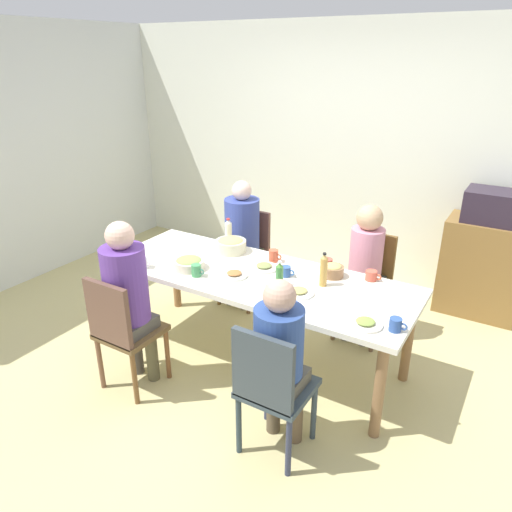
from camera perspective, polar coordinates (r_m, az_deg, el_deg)
The scene contains 32 objects.
ground_plane at distance 3.98m, azimuth 0.00°, elevation -11.92°, with size 6.85×6.85×0.00m, color tan.
wall_back at distance 5.20m, azimuth 11.98°, elevation 11.73°, with size 5.95×0.12×2.60m, color silver.
wall_left at distance 5.47m, azimuth -27.55°, elevation 10.20°, with size 0.12×4.19×2.60m, color silver.
dining_table at distance 3.64m, azimuth 0.00°, elevation -3.23°, with size 2.40×0.88×0.74m.
chair_0 at distance 4.16m, azimuth 13.02°, elevation -2.75°, with size 0.40×0.40×0.90m.
person_0 at distance 4.00m, azimuth 12.84°, elevation -0.69°, with size 0.30×0.30×1.19m.
chair_1 at distance 3.50m, azimuth -15.68°, elevation -8.28°, with size 0.40×0.40×0.90m.
person_1 at distance 3.44m, azimuth -15.05°, elevation -4.15°, with size 0.30×0.30×1.27m.
chair_2 at distance 2.87m, azimuth 1.82°, elevation -15.15°, with size 0.40×0.40×0.90m.
person_2 at distance 2.83m, azimuth 2.80°, elevation -11.34°, with size 0.30×0.30×1.15m.
chair_3 at distance 4.62m, azimuth -1.09°, elevation 0.56°, with size 0.40×0.40×0.90m.
person_3 at distance 4.47m, azimuth -1.72°, elevation 2.82°, with size 0.32×0.32×1.22m.
plate_0 at distance 3.33m, azimuth 5.12°, elevation -4.29°, with size 0.21×0.21×0.04m.
plate_1 at distance 3.03m, azimuth 12.90°, elevation -7.80°, with size 0.21×0.21×0.04m.
plate_2 at distance 3.69m, azimuth 1.01°, elevation -1.33°, with size 0.22×0.22×0.04m.
plate_3 at distance 3.57m, azimuth -2.59°, elevation -2.22°, with size 0.20×0.20×0.04m.
bowl_0 at distance 4.00m, azimuth -3.03°, elevation 1.34°, with size 0.26×0.26×0.12m.
bowl_1 at distance 3.72m, azimuth -7.99°, elevation -0.86°, with size 0.24×0.24×0.09m.
bowl_2 at distance 3.60m, azimuth 9.13°, elevation -1.67°, with size 0.16×0.16×0.10m.
cup_0 at distance 3.60m, azimuth 13.58°, elevation -2.28°, with size 0.12×0.08×0.07m.
cup_1 at distance 3.59m, azimuth -7.09°, elevation -1.72°, with size 0.11×0.07×0.09m.
cup_2 at distance 3.25m, azimuth 1.91°, elevation -4.34°, with size 0.13×0.09×0.08m.
cup_3 at distance 3.72m, azimuth 8.44°, elevation -0.93°, with size 0.12×0.09×0.08m.
cup_4 at distance 3.81m, azimuth 2.12°, elevation 0.03°, with size 0.11×0.07×0.10m.
cup_5 at distance 3.00m, azimuth 16.30°, elevation -7.85°, with size 0.11×0.07×0.08m.
cup_6 at distance 3.80m, azimuth -13.31°, elevation -0.70°, with size 0.12×0.08×0.10m.
cup_7 at distance 3.57m, azimuth 3.62°, elevation -1.85°, with size 0.11×0.07×0.08m.
bottle_0 at distance 3.39m, azimuth 2.81°, elevation -2.24°, with size 0.05×0.05×0.19m.
bottle_1 at distance 3.42m, azimuth 8.05°, elevation -1.69°, with size 0.05×0.05×0.25m.
bottle_2 at distance 4.11m, azimuth -3.29°, elevation 2.79°, with size 0.06×0.06×0.24m.
side_cabinet at distance 4.89m, azimuth 25.25°, elevation -1.26°, with size 0.70×0.44×0.90m, color brown.
microwave at distance 4.70m, azimuth 26.47°, elevation 5.31°, with size 0.48×0.36×0.28m, color #291F2E.
Camera 1 is at (1.69, -2.78, 2.29)m, focal length 33.61 mm.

